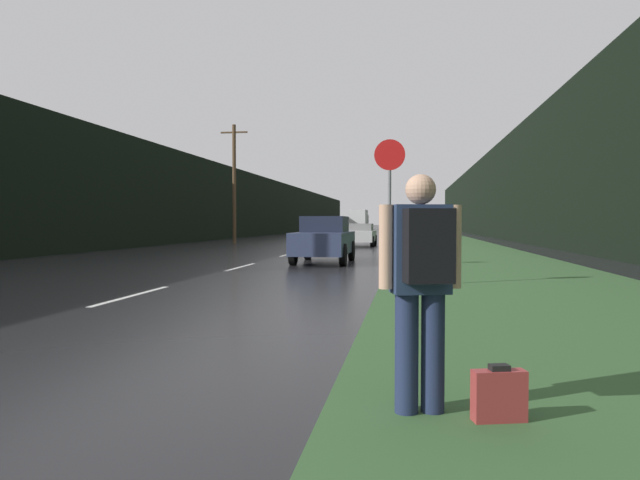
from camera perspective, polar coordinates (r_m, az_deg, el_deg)
name	(u,v)px	position (r m, az deg, el deg)	size (l,w,h in m)	color
grass_verge	(443,241)	(41.79, 12.16, -0.15)	(6.00, 240.00, 0.02)	#33562D
lane_stripe_b	(133,296)	(11.39, -18.22, -5.30)	(0.12, 3.00, 0.01)	silver
lane_stripe_c	(241,267)	(17.87, -7.92, -2.68)	(0.12, 3.00, 0.01)	silver
lane_stripe_d	(288,254)	(24.64, -3.21, -1.44)	(0.12, 3.00, 0.01)	silver
treeline_far_side	(240,205)	(54.06, -8.01, 3.50)	(2.00, 140.00, 6.04)	black
treeline_near_side	(506,192)	(52.44, 18.14, 4.59)	(2.00, 140.00, 8.07)	black
utility_pole_far	(234,182)	(37.96, -8.57, 5.74)	(1.80, 0.24, 7.77)	#4C3823
stop_sign	(390,199)	(12.17, 6.97, 4.13)	(0.65, 0.07, 3.14)	slate
hitchhiker_with_backpack	(422,278)	(4.12, 10.13, -3.74)	(0.59, 0.49, 1.73)	#1E2847
suitcase	(499,396)	(4.24, 17.46, -14.69)	(0.39, 0.21, 0.41)	#9E3333
car_passing_near	(324,239)	(19.66, 0.44, 0.07)	(1.82, 4.38, 1.59)	#2D3856
car_passing_far	(359,234)	(33.39, 3.93, 0.56)	(1.91, 4.32, 1.31)	#BCBCBC
car_oncoming	(324,229)	(50.10, 0.37, 1.09)	(1.87, 4.41, 1.55)	#9E9EA3
delivery_truck	(359,220)	(85.26, 3.90, 1.99)	(2.63, 7.90, 3.23)	gray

